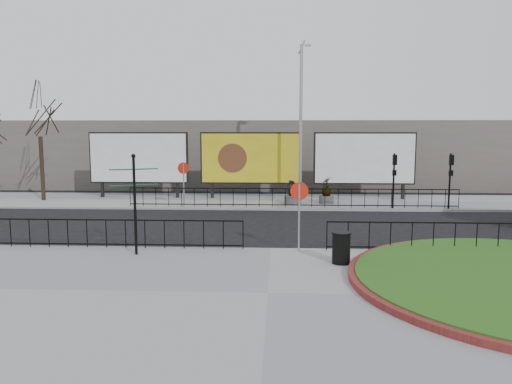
# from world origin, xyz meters

# --- Properties ---
(ground) EXTENTS (90.00, 90.00, 0.00)m
(ground) POSITION_xyz_m (0.00, 0.00, 0.00)
(ground) COLOR black
(ground) RESTS_ON ground
(pavement_near) EXTENTS (30.00, 10.00, 0.12)m
(pavement_near) POSITION_xyz_m (0.00, -5.00, 0.06)
(pavement_near) COLOR gray
(pavement_near) RESTS_ON ground
(pavement_far) EXTENTS (44.00, 6.00, 0.12)m
(pavement_far) POSITION_xyz_m (0.00, 12.00, 0.06)
(pavement_far) COLOR gray
(pavement_far) RESTS_ON ground
(railing_near_left) EXTENTS (10.00, 0.10, 1.10)m
(railing_near_left) POSITION_xyz_m (-6.00, -0.30, 0.67)
(railing_near_left) COLOR black
(railing_near_left) RESTS_ON pavement_near
(railing_near_right) EXTENTS (9.00, 0.10, 1.10)m
(railing_near_right) POSITION_xyz_m (6.50, -0.30, 0.67)
(railing_near_right) COLOR black
(railing_near_right) RESTS_ON pavement_near
(railing_far) EXTENTS (18.00, 0.10, 1.10)m
(railing_far) POSITION_xyz_m (1.00, 9.30, 0.67)
(railing_far) COLOR black
(railing_far) RESTS_ON pavement_far
(speed_sign_far) EXTENTS (0.64, 0.07, 2.47)m
(speed_sign_far) POSITION_xyz_m (-5.00, 9.40, 1.92)
(speed_sign_far) COLOR gray
(speed_sign_far) RESTS_ON pavement_far
(speed_sign_near) EXTENTS (0.64, 0.07, 2.47)m
(speed_sign_near) POSITION_xyz_m (1.00, -0.40, 1.92)
(speed_sign_near) COLOR gray
(speed_sign_near) RESTS_ON pavement_near
(billboard_left) EXTENTS (6.20, 0.31, 4.10)m
(billboard_left) POSITION_xyz_m (-8.50, 12.97, 2.60)
(billboard_left) COLOR black
(billboard_left) RESTS_ON pavement_far
(billboard_mid) EXTENTS (6.20, 0.31, 4.10)m
(billboard_mid) POSITION_xyz_m (-1.50, 12.97, 2.60)
(billboard_mid) COLOR black
(billboard_mid) RESTS_ON pavement_far
(billboard_right) EXTENTS (6.20, 0.31, 4.10)m
(billboard_right) POSITION_xyz_m (5.50, 12.97, 2.60)
(billboard_right) COLOR black
(billboard_right) RESTS_ON pavement_far
(lamp_post) EXTENTS (0.74, 0.18, 9.23)m
(lamp_post) POSITION_xyz_m (1.51, 11.00, 4.83)
(lamp_post) COLOR gray
(lamp_post) RESTS_ON pavement_far
(signal_pole_a) EXTENTS (0.22, 0.26, 3.00)m
(signal_pole_a) POSITION_xyz_m (6.50, 9.34, 2.10)
(signal_pole_a) COLOR black
(signal_pole_a) RESTS_ON pavement_far
(signal_pole_b) EXTENTS (0.22, 0.26, 3.00)m
(signal_pole_b) POSITION_xyz_m (9.50, 9.34, 2.10)
(signal_pole_b) COLOR black
(signal_pole_b) RESTS_ON pavement_far
(tree_left) EXTENTS (2.00, 2.00, 7.00)m
(tree_left) POSITION_xyz_m (-14.00, 11.50, 3.62)
(tree_left) COLOR #2D2119
(tree_left) RESTS_ON pavement_far
(building_backdrop) EXTENTS (40.00, 10.00, 5.00)m
(building_backdrop) POSITION_xyz_m (0.00, 22.00, 2.50)
(building_backdrop) COLOR #605A54
(building_backdrop) RESTS_ON ground
(fingerpost_sign) EXTENTS (1.60, 0.82, 3.49)m
(fingerpost_sign) POSITION_xyz_m (-4.66, -1.15, 2.23)
(fingerpost_sign) COLOR black
(fingerpost_sign) RESTS_ON pavement_near
(litter_bin) EXTENTS (0.63, 0.63, 1.04)m
(litter_bin) POSITION_xyz_m (2.30, -1.99, 0.64)
(litter_bin) COLOR black
(litter_bin) RESTS_ON pavement_near
(planter_b) EXTENTS (0.93, 0.93, 1.40)m
(planter_b) POSITION_xyz_m (1.05, 10.64, 0.62)
(planter_b) COLOR #4C4C4F
(planter_b) RESTS_ON pavement_far
(planter_c) EXTENTS (0.86, 0.86, 1.51)m
(planter_c) POSITION_xyz_m (3.04, 11.00, 0.75)
(planter_c) COLOR #4C4C4F
(planter_c) RESTS_ON pavement_far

